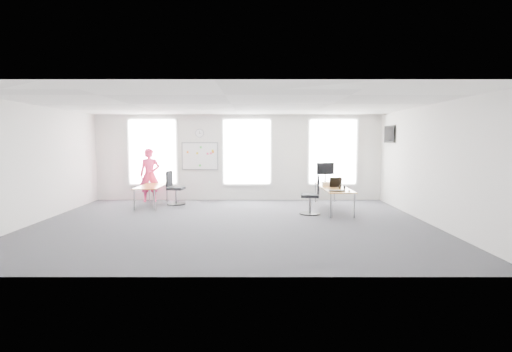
{
  "coord_description": "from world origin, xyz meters",
  "views": [
    {
      "loc": [
        0.62,
        -9.99,
        2.1
      ],
      "look_at": [
        0.62,
        1.2,
        1.1
      ],
      "focal_mm": 28.0,
      "sensor_mm": 36.0,
      "label": 1
    }
  ],
  "objects_px": {
    "person": "(150,175)",
    "chair_right": "(312,197)",
    "desk_left": "(152,187)",
    "headphones": "(342,187)",
    "monitor": "(325,171)",
    "keyboard": "(337,191)",
    "chair_left": "(174,190)",
    "desk_right": "(333,188)"
  },
  "relations": [
    {
      "from": "desk_right",
      "to": "keyboard",
      "type": "height_order",
      "value": "keyboard"
    },
    {
      "from": "desk_left",
      "to": "chair_right",
      "type": "bearing_deg",
      "value": -16.34
    },
    {
      "from": "headphones",
      "to": "person",
      "type": "bearing_deg",
      "value": 141.98
    },
    {
      "from": "desk_left",
      "to": "desk_right",
      "type": "bearing_deg",
      "value": -6.3
    },
    {
      "from": "chair_right",
      "to": "person",
      "type": "bearing_deg",
      "value": -106.42
    },
    {
      "from": "headphones",
      "to": "desk_right",
      "type": "bearing_deg",
      "value": 85.68
    },
    {
      "from": "desk_left",
      "to": "chair_right",
      "type": "relative_size",
      "value": 1.63
    },
    {
      "from": "desk_left",
      "to": "chair_left",
      "type": "height_order",
      "value": "chair_left"
    },
    {
      "from": "desk_right",
      "to": "desk_left",
      "type": "bearing_deg",
      "value": 173.7
    },
    {
      "from": "desk_left",
      "to": "chair_left",
      "type": "relative_size",
      "value": 1.63
    },
    {
      "from": "desk_left",
      "to": "keyboard",
      "type": "relative_size",
      "value": 4.12
    },
    {
      "from": "chair_left",
      "to": "chair_right",
      "type": "bearing_deg",
      "value": -102.96
    },
    {
      "from": "chair_right",
      "to": "chair_left",
      "type": "relative_size",
      "value": 1.0
    },
    {
      "from": "desk_left",
      "to": "headphones",
      "type": "height_order",
      "value": "headphones"
    },
    {
      "from": "desk_right",
      "to": "keyboard",
      "type": "distance_m",
      "value": 1.14
    },
    {
      "from": "keyboard",
      "to": "chair_right",
      "type": "bearing_deg",
      "value": 156.48
    },
    {
      "from": "keyboard",
      "to": "headphones",
      "type": "xyz_separation_m",
      "value": [
        0.26,
        0.59,
        0.04
      ]
    },
    {
      "from": "desk_right",
      "to": "chair_right",
      "type": "bearing_deg",
      "value": -132.31
    },
    {
      "from": "chair_right",
      "to": "chair_left",
      "type": "height_order",
      "value": "chair_left"
    },
    {
      "from": "chair_right",
      "to": "chair_left",
      "type": "xyz_separation_m",
      "value": [
        -4.28,
        1.73,
        0.0
      ]
    },
    {
      "from": "chair_right",
      "to": "headphones",
      "type": "relative_size",
      "value": 6.13
    },
    {
      "from": "desk_right",
      "to": "monitor",
      "type": "distance_m",
      "value": 1.29
    },
    {
      "from": "desk_right",
      "to": "monitor",
      "type": "height_order",
      "value": "monitor"
    },
    {
      "from": "chair_left",
      "to": "person",
      "type": "relative_size",
      "value": 0.6
    },
    {
      "from": "desk_right",
      "to": "keyboard",
      "type": "bearing_deg",
      "value": -95.77
    },
    {
      "from": "chair_left",
      "to": "keyboard",
      "type": "bearing_deg",
      "value": -103.45
    },
    {
      "from": "keyboard",
      "to": "headphones",
      "type": "relative_size",
      "value": 2.43
    },
    {
      "from": "person",
      "to": "chair_right",
      "type": "bearing_deg",
      "value": -35.76
    },
    {
      "from": "headphones",
      "to": "monitor",
      "type": "xyz_separation_m",
      "value": [
        -0.18,
        1.75,
        0.35
      ]
    },
    {
      "from": "desk_right",
      "to": "desk_left",
      "type": "relative_size",
      "value": 1.59
    },
    {
      "from": "keyboard",
      "to": "desk_right",
      "type": "bearing_deg",
      "value": 86.44
    },
    {
      "from": "headphones",
      "to": "keyboard",
      "type": "bearing_deg",
      "value": -133.33
    },
    {
      "from": "desk_left",
      "to": "person",
      "type": "bearing_deg",
      "value": 107.79
    },
    {
      "from": "monitor",
      "to": "chair_left",
      "type": "bearing_deg",
      "value": 173.77
    },
    {
      "from": "person",
      "to": "keyboard",
      "type": "xyz_separation_m",
      "value": [
        5.87,
        -2.65,
        -0.21
      ]
    },
    {
      "from": "chair_right",
      "to": "keyboard",
      "type": "distance_m",
      "value": 0.74
    },
    {
      "from": "chair_right",
      "to": "monitor",
      "type": "xyz_separation_m",
      "value": [
        0.72,
        2.03,
        0.61
      ]
    },
    {
      "from": "headphones",
      "to": "chair_left",
      "type": "bearing_deg",
      "value": 144.93
    },
    {
      "from": "keyboard",
      "to": "chair_left",
      "type": "bearing_deg",
      "value": 159.73
    },
    {
      "from": "desk_left",
      "to": "headphones",
      "type": "relative_size",
      "value": 10.0
    },
    {
      "from": "chair_right",
      "to": "keyboard",
      "type": "bearing_deg",
      "value": 71.94
    },
    {
      "from": "chair_left",
      "to": "keyboard",
      "type": "xyz_separation_m",
      "value": [
        4.92,
        -2.04,
        0.22
      ]
    }
  ]
}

